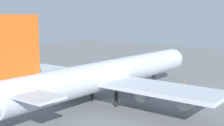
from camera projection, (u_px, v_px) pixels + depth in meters
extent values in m
plane|color=slate|center=(112.00, 101.00, 64.00)|extent=(232.68, 232.68, 0.00)
cylinder|color=silver|center=(112.00, 73.00, 63.11)|extent=(52.99, 5.66, 5.66)
sphere|color=silver|center=(172.00, 59.00, 83.72)|extent=(5.55, 5.55, 5.55)
cube|color=#D85919|center=(18.00, 46.00, 44.68)|extent=(7.42, 0.50, 9.06)
cube|color=silver|center=(33.00, 96.00, 42.07)|extent=(4.77, 8.49, 0.36)
cube|color=silver|center=(160.00, 89.00, 53.39)|extent=(9.01, 22.16, 0.70)
cube|color=silver|center=(60.00, 72.00, 68.97)|extent=(9.01, 22.16, 0.70)
cylinder|color=gray|center=(147.00, 93.00, 56.43)|extent=(4.53, 2.38, 2.38)
cylinder|color=gray|center=(189.00, 101.00, 51.43)|extent=(4.53, 2.38, 2.38)
cylinder|color=gray|center=(74.00, 80.00, 67.96)|extent=(4.53, 2.38, 2.38)
cylinder|color=gray|center=(49.00, 76.00, 72.95)|extent=(4.53, 2.38, 2.38)
cylinder|color=black|center=(154.00, 80.00, 76.96)|extent=(0.70, 0.70, 2.99)
cylinder|color=black|center=(116.00, 99.00, 59.81)|extent=(0.70, 0.70, 2.99)
cylinder|color=black|center=(92.00, 94.00, 63.61)|extent=(0.70, 0.70, 2.99)
cube|color=silver|center=(68.00, 75.00, 83.91)|extent=(1.80, 2.31, 2.04)
cube|color=yellow|center=(75.00, 76.00, 84.88)|extent=(3.08, 2.83, 0.92)
cylinder|color=black|center=(67.00, 78.00, 85.08)|extent=(1.04, 0.64, 1.01)
cylinder|color=black|center=(70.00, 79.00, 83.17)|extent=(1.04, 0.64, 1.01)
cylinder|color=black|center=(75.00, 77.00, 86.18)|extent=(1.04, 0.64, 1.01)
cylinder|color=black|center=(78.00, 78.00, 84.27)|extent=(1.04, 0.64, 1.01)
cone|color=orange|center=(184.00, 81.00, 81.98)|extent=(0.45, 0.45, 0.64)
cylinder|color=#51381E|center=(11.00, 38.00, 178.27)|extent=(0.69, 0.69, 9.46)
sphere|color=#2A5E2E|center=(11.00, 27.00, 177.33)|extent=(4.96, 4.96, 4.96)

